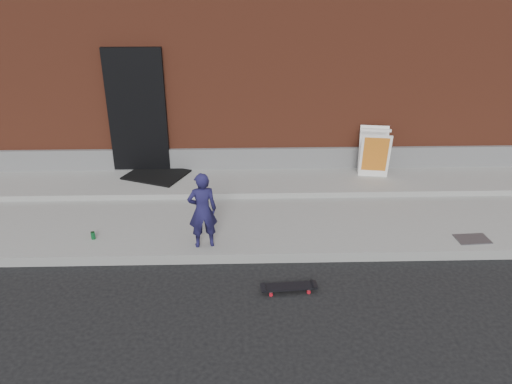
{
  "coord_description": "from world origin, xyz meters",
  "views": [
    {
      "loc": [
        -0.69,
        -5.94,
        3.83
      ],
      "look_at": [
        -0.5,
        0.8,
        0.74
      ],
      "focal_mm": 35.0,
      "sensor_mm": 36.0,
      "label": 1
    }
  ],
  "objects_px": {
    "child": "(202,210)",
    "soda_can": "(93,235)",
    "skateboard": "(289,287)",
    "pizza_sign": "(374,152)"
  },
  "relations": [
    {
      "from": "child",
      "to": "skateboard",
      "type": "distance_m",
      "value": 1.61
    },
    {
      "from": "child",
      "to": "soda_can",
      "type": "bearing_deg",
      "value": -18.75
    },
    {
      "from": "skateboard",
      "to": "soda_can",
      "type": "xyz_separation_m",
      "value": [
        -2.78,
        1.16,
        0.14
      ]
    },
    {
      "from": "child",
      "to": "skateboard",
      "type": "relative_size",
      "value": 1.57
    },
    {
      "from": "child",
      "to": "soda_can",
      "type": "relative_size",
      "value": 9.94
    },
    {
      "from": "pizza_sign",
      "to": "soda_can",
      "type": "xyz_separation_m",
      "value": [
        -4.61,
        -2.09,
        -0.48
      ]
    },
    {
      "from": "pizza_sign",
      "to": "child",
      "type": "bearing_deg",
      "value": -142.1
    },
    {
      "from": "pizza_sign",
      "to": "soda_can",
      "type": "height_order",
      "value": "pizza_sign"
    },
    {
      "from": "soda_can",
      "to": "pizza_sign",
      "type": "bearing_deg",
      "value": 24.32
    },
    {
      "from": "skateboard",
      "to": "pizza_sign",
      "type": "height_order",
      "value": "pizza_sign"
    }
  ]
}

